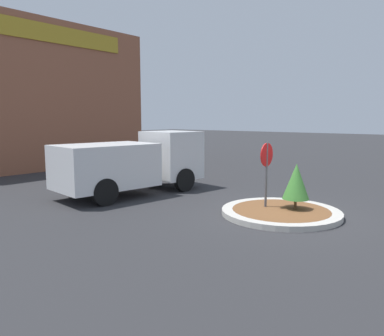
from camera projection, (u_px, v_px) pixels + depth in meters
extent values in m
plane|color=#2D2D30|center=(281.00, 215.00, 10.78)|extent=(120.00, 120.00, 0.00)
cylinder|color=#BCB7AD|center=(281.00, 212.00, 10.77)|extent=(3.39, 3.39, 0.15)
cylinder|color=brown|center=(281.00, 212.00, 10.77)|extent=(2.78, 2.78, 0.15)
cylinder|color=#4C4C51|center=(266.00, 177.00, 11.01)|extent=(0.07, 0.07, 2.07)
cylinder|color=#B71414|center=(267.00, 155.00, 10.93)|extent=(0.69, 0.03, 0.69)
cylinder|color=brown|center=(295.00, 204.00, 10.85)|extent=(0.08, 0.08, 0.29)
cone|color=#3D7F33|center=(296.00, 181.00, 10.76)|extent=(0.77, 0.77, 1.03)
cube|color=silver|center=(171.00, 155.00, 14.88)|extent=(1.98, 2.16, 1.85)
cube|color=silver|center=(105.00, 166.00, 12.88)|extent=(3.52, 2.44, 1.49)
cube|color=black|center=(183.00, 146.00, 15.26)|extent=(0.24, 1.76, 0.65)
cylinder|color=black|center=(154.00, 174.00, 15.58)|extent=(0.90, 0.33, 0.88)
cylinder|color=black|center=(184.00, 180.00, 14.20)|extent=(0.90, 0.33, 0.88)
cylinder|color=black|center=(77.00, 184.00, 13.25)|extent=(0.90, 0.33, 0.88)
cylinder|color=black|center=(105.00, 192.00, 11.87)|extent=(0.90, 0.33, 0.88)
cube|color=#93563D|center=(27.00, 98.00, 21.46)|extent=(12.15, 6.00, 7.88)
cube|color=#B28E23|center=(52.00, 34.00, 19.12)|extent=(8.51, 0.08, 0.90)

